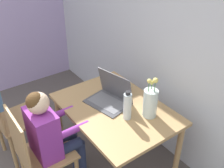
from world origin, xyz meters
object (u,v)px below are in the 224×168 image
Objects in this scene: chair_spare at (3,108)px; person_seated at (50,132)px; chair_occupied at (39,155)px; flower_vase at (150,102)px; water_bottle at (127,106)px; laptop at (111,96)px.

person_seated reaches higher than chair_spare.
chair_occupied is 2.52× the size of flower_vase.
person_seated is (-0.00, 0.12, 0.17)m from chair_occupied.
chair_occupied is 0.99× the size of chair_spare.
water_bottle is at bearing -142.48° from chair_spare.
person_seated is at bearing -164.57° from chair_spare.
flower_vase is at bearing -112.97° from chair_occupied.
laptop is 0.27m from water_bottle.
laptop is (0.01, 0.70, 0.29)m from chair_occupied.
laptop is at bearing 173.95° from water_bottle.
water_bottle is at bearing -18.15° from laptop.
water_bottle is at bearing -116.83° from person_seated.
chair_spare is 2.55× the size of flower_vase.
chair_occupied is 0.21m from person_seated.
water_bottle reaches higher than chair_spare.
chair_occupied is 2.23× the size of laptop.
person_seated is 0.64m from water_bottle.
laptop is 1.13× the size of flower_vase.
flower_vase is at bearing -139.22° from chair_spare.
laptop reaches higher than chair_occupied.
flower_vase is (0.35, 0.72, 0.19)m from person_seated.
laptop reaches higher than chair_spare.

